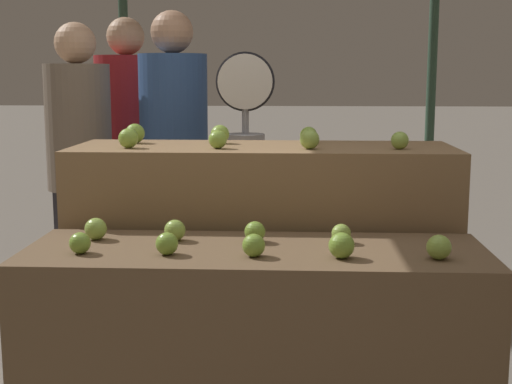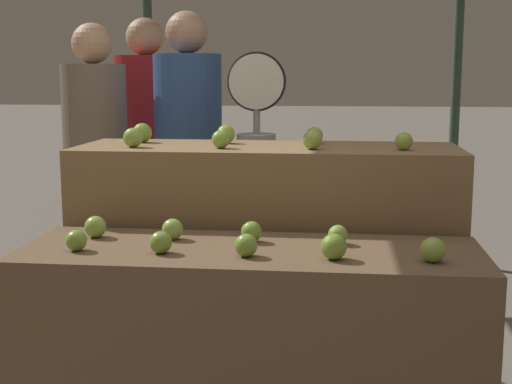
{
  "view_description": "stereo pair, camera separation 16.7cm",
  "coord_description": "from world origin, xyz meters",
  "views": [
    {
      "loc": [
        0.13,
        -2.41,
        1.43
      ],
      "look_at": [
        -0.01,
        0.3,
        0.98
      ],
      "focal_mm": 50.0,
      "sensor_mm": 36.0,
      "label": 1
    },
    {
      "loc": [
        0.29,
        -2.4,
        1.43
      ],
      "look_at": [
        -0.01,
        0.3,
        0.98
      ],
      "focal_mm": 50.0,
      "sensor_mm": 36.0,
      "label": 2
    }
  ],
  "objects": [
    {
      "name": "apple_front_6",
      "position": [
        -0.3,
        0.1,
        0.87
      ],
      "size": [
        0.08,
        0.08,
        0.08
      ],
      "primitive_type": "sphere",
      "color": "#8EB247",
      "rests_on": "display_counter_front"
    },
    {
      "name": "produce_scale",
      "position": [
        -0.12,
        1.22,
        1.13
      ],
      "size": [
        0.3,
        0.2,
        1.54
      ],
      "color": "#99999E",
      "rests_on": "ground_plane"
    },
    {
      "name": "apple_back_1",
      "position": [
        -0.18,
        0.48,
        1.17
      ],
      "size": [
        0.08,
        0.08,
        0.08
      ],
      "primitive_type": "sphere",
      "color": "#84AD3D",
      "rests_on": "display_counter_back"
    },
    {
      "name": "apple_front_3",
      "position": [
        0.29,
        -0.12,
        0.87
      ],
      "size": [
        0.09,
        0.09,
        0.09
      ],
      "primitive_type": "sphere",
      "color": "#7AA338",
      "rests_on": "display_counter_front"
    },
    {
      "name": "person_vendor_at_scale",
      "position": [
        -0.53,
        1.51,
        1.02
      ],
      "size": [
        0.49,
        0.49,
        1.77
      ],
      "rotation": [
        0.0,
        0.0,
        3.5
      ],
      "color": "#2D2D38",
      "rests_on": "ground_plane"
    },
    {
      "name": "person_customer_left",
      "position": [
        -0.91,
        2.03,
        1.02
      ],
      "size": [
        0.53,
        0.53,
        1.78
      ],
      "rotation": [
        0.0,
        0.0,
        3.59
      ],
      "color": "#2D2D38",
      "rests_on": "ground_plane"
    },
    {
      "name": "apple_front_2",
      "position": [
        0.0,
        -0.11,
        0.87
      ],
      "size": [
        0.08,
        0.08,
        0.08
      ],
      "primitive_type": "sphere",
      "color": "#7AA338",
      "rests_on": "display_counter_front"
    },
    {
      "name": "person_customer_right",
      "position": [
        -1.06,
        1.48,
        0.99
      ],
      "size": [
        0.46,
        0.46,
        1.71
      ],
      "rotation": [
        0.0,
        0.0,
        2.8
      ],
      "color": "#2D2D38",
      "rests_on": "ground_plane"
    },
    {
      "name": "display_counter_back",
      "position": [
        0.0,
        0.6,
        0.56
      ],
      "size": [
        1.61,
        0.55,
        1.13
      ],
      "primitive_type": "cube",
      "color": "olive",
      "rests_on": "ground_plane"
    },
    {
      "name": "apple_back_3",
      "position": [
        0.56,
        0.5,
        1.16
      ],
      "size": [
        0.07,
        0.07,
        0.07
      ],
      "primitive_type": "sphere",
      "color": "#8EB247",
      "rests_on": "display_counter_back"
    },
    {
      "name": "apple_front_1",
      "position": [
        -0.29,
        -0.1,
        0.87
      ],
      "size": [
        0.08,
        0.08,
        0.08
      ],
      "primitive_type": "sphere",
      "color": "#7AA338",
      "rests_on": "display_counter_front"
    },
    {
      "name": "apple_front_5",
      "position": [
        -0.59,
        0.1,
        0.87
      ],
      "size": [
        0.08,
        0.08,
        0.08
      ],
      "primitive_type": "sphere",
      "color": "#8EB247",
      "rests_on": "display_counter_front"
    },
    {
      "name": "apple_back_2",
      "position": [
        0.19,
        0.48,
        1.17
      ],
      "size": [
        0.08,
        0.08,
        0.08
      ],
      "primitive_type": "sphere",
      "color": "#8EB247",
      "rests_on": "display_counter_back"
    },
    {
      "name": "apple_back_4",
      "position": [
        -0.57,
        0.7,
        1.17
      ],
      "size": [
        0.09,
        0.09,
        0.09
      ],
      "primitive_type": "sphere",
      "color": "#7AA338",
      "rests_on": "display_counter_back"
    },
    {
      "name": "apple_front_8",
      "position": [
        0.3,
        0.1,
        0.87
      ],
      "size": [
        0.07,
        0.07,
        0.07
      ],
      "primitive_type": "sphere",
      "color": "#8EB247",
      "rests_on": "display_counter_front"
    },
    {
      "name": "display_counter_front",
      "position": [
        0.0,
        0.0,
        0.41
      ],
      "size": [
        1.61,
        0.55,
        0.83
      ],
      "primitive_type": "cube",
      "color": "brown",
      "rests_on": "ground_plane"
    },
    {
      "name": "apple_front_7",
      "position": [
        -0.01,
        0.1,
        0.87
      ],
      "size": [
        0.08,
        0.08,
        0.08
      ],
      "primitive_type": "sphere",
      "color": "#7AA338",
      "rests_on": "display_counter_front"
    },
    {
      "name": "apple_front_0",
      "position": [
        -0.59,
        -0.1,
        0.87
      ],
      "size": [
        0.07,
        0.07,
        0.07
      ],
      "primitive_type": "sphere",
      "color": "#7AA338",
      "rests_on": "display_counter_front"
    },
    {
      "name": "apple_front_4",
      "position": [
        0.61,
        -0.11,
        0.87
      ],
      "size": [
        0.08,
        0.08,
        0.08
      ],
      "primitive_type": "sphere",
      "color": "#8EB247",
      "rests_on": "display_counter_front"
    },
    {
      "name": "apple_back_5",
      "position": [
        -0.19,
        0.7,
        1.17
      ],
      "size": [
        0.08,
        0.08,
        0.08
      ],
      "primitive_type": "sphere",
      "color": "#84AD3D",
      "rests_on": "display_counter_back"
    },
    {
      "name": "apple_back_6",
      "position": [
        0.2,
        0.71,
        1.17
      ],
      "size": [
        0.08,
        0.08,
        0.08
      ],
      "primitive_type": "sphere",
      "color": "#84AD3D",
      "rests_on": "display_counter_back"
    },
    {
      "name": "apple_back_0",
      "position": [
        -0.55,
        0.49,
        1.17
      ],
      "size": [
        0.08,
        0.08,
        0.08
      ],
      "primitive_type": "sphere",
      "color": "#84AD3D",
      "rests_on": "display_counter_back"
    }
  ]
}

